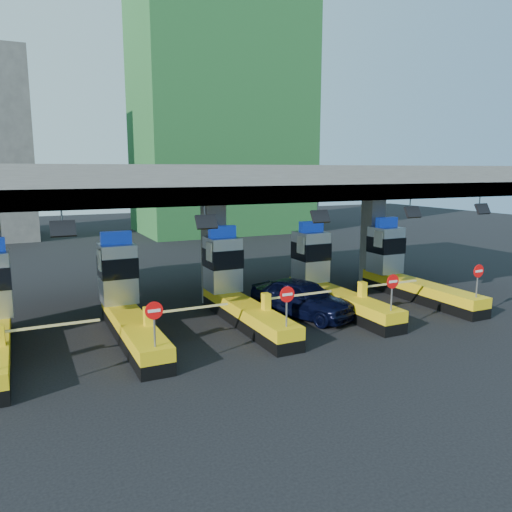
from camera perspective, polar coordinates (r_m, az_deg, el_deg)
name	(u,v)px	position (r m, az deg, el deg)	size (l,w,h in m)	color
ground	(238,319)	(23.19, -2.10, -7.25)	(120.00, 120.00, 0.00)	black
toll_canopy	(214,184)	(24.84, -4.86, 8.23)	(28.00, 12.09, 7.00)	slate
toll_lane_left	(126,301)	(21.66, -14.69, -4.97)	(4.43, 8.00, 4.16)	black
toll_lane_center	(235,289)	(23.07, -2.39, -3.75)	(4.43, 8.00, 4.16)	black
toll_lane_right	(326,279)	(25.41, 8.04, -2.57)	(4.43, 8.00, 4.16)	black
toll_lane_far_right	(403,270)	(28.44, 16.47, -1.55)	(4.43, 8.00, 4.16)	black
bg_building_scaffold	(221,103)	(56.78, -4.06, 17.10)	(18.00, 12.00, 28.00)	#1E5926
van	(302,298)	(23.50, 5.31, -4.79)	(2.11, 5.24, 1.79)	black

